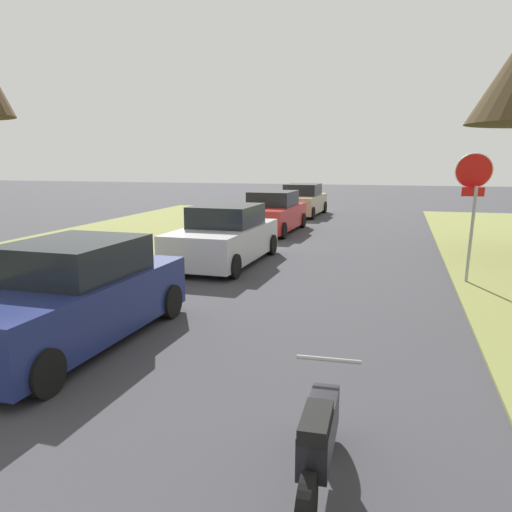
% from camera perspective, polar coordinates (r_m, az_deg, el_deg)
% --- Properties ---
extents(stop_sign_far, '(0.81, 0.76, 2.90)m').
position_cam_1_polar(stop_sign_far, '(12.48, 22.81, 6.76)').
color(stop_sign_far, '#9EA0A5').
rests_on(stop_sign_far, grass_verge_right).
extents(parked_sedan_navy, '(2.07, 4.46, 1.57)m').
position_cam_1_polar(parked_sedan_navy, '(8.42, -19.80, -4.27)').
color(parked_sedan_navy, navy).
rests_on(parked_sedan_navy, ground).
extents(parked_sedan_silver, '(2.07, 4.46, 1.57)m').
position_cam_1_polar(parked_sedan_silver, '(14.06, -3.49, 2.11)').
color(parked_sedan_silver, '#BCBCC1').
rests_on(parked_sedan_silver, ground).
extents(parked_sedan_red, '(2.07, 4.46, 1.57)m').
position_cam_1_polar(parked_sedan_red, '(20.25, 1.77, 4.72)').
color(parked_sedan_red, red).
rests_on(parked_sedan_red, ground).
extents(parked_sedan_tan, '(2.07, 4.46, 1.57)m').
position_cam_1_polar(parked_sedan_tan, '(26.43, 5.08, 6.06)').
color(parked_sedan_tan, tan).
rests_on(parked_sedan_tan, ground).
extents(parked_motorcycle, '(0.60, 2.05, 0.97)m').
position_cam_1_polar(parked_motorcycle, '(4.61, 6.96, -19.56)').
color(parked_motorcycle, black).
rests_on(parked_motorcycle, ground).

